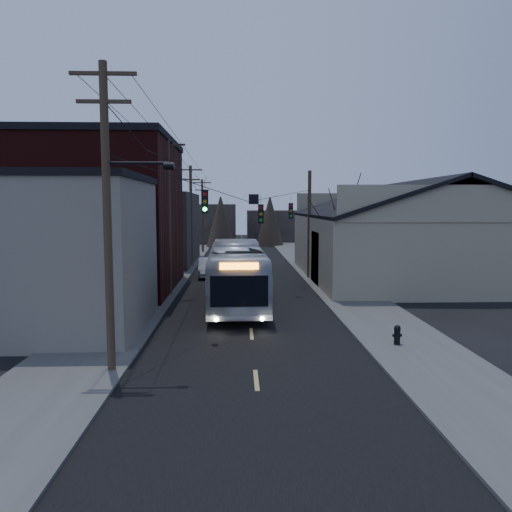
# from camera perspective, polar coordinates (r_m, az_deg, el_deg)

# --- Properties ---
(ground) EXTENTS (160.00, 160.00, 0.00)m
(ground) POSITION_cam_1_polar(r_m,az_deg,el_deg) (15.18, 0.31, -16.59)
(ground) COLOR black
(ground) RESTS_ON ground
(road_surface) EXTENTS (9.00, 110.00, 0.02)m
(road_surface) POSITION_cam_1_polar(r_m,az_deg,el_deg) (44.41, -1.28, -1.69)
(road_surface) COLOR black
(road_surface) RESTS_ON ground
(sidewalk_left) EXTENTS (4.00, 110.00, 0.12)m
(sidewalk_left) POSITION_cam_1_polar(r_m,az_deg,el_deg) (44.79, -9.62, -1.65)
(sidewalk_left) COLOR #474744
(sidewalk_left) RESTS_ON ground
(sidewalk_right) EXTENTS (4.00, 110.00, 0.12)m
(sidewalk_right) POSITION_cam_1_polar(r_m,az_deg,el_deg) (44.96, 7.04, -1.58)
(sidewalk_right) COLOR #474744
(sidewalk_right) RESTS_ON ground
(building_clapboard) EXTENTS (8.00, 8.00, 7.00)m
(building_clapboard) POSITION_cam_1_polar(r_m,az_deg,el_deg) (24.63, -22.03, 0.04)
(building_clapboard) COLOR slate
(building_clapboard) RESTS_ON ground
(building_brick) EXTENTS (10.00, 12.00, 10.00)m
(building_brick) POSITION_cam_1_polar(r_m,az_deg,el_deg) (35.32, -17.56, 4.24)
(building_brick) COLOR black
(building_brick) RESTS_ON ground
(building_left_far) EXTENTS (9.00, 14.00, 7.00)m
(building_left_far) POSITION_cam_1_polar(r_m,az_deg,el_deg) (50.87, -12.16, 3.07)
(building_left_far) COLOR #2E2824
(building_left_far) RESTS_ON ground
(warehouse) EXTENTS (16.16, 20.60, 7.73)m
(warehouse) POSITION_cam_1_polar(r_m,az_deg,el_deg) (41.44, 17.10, 1.25)
(warehouse) COLOR gray
(warehouse) RESTS_ON ground
(building_far_left) EXTENTS (10.00, 12.00, 6.00)m
(building_far_left) POSITION_cam_1_polar(r_m,az_deg,el_deg) (79.27, -5.97, 3.73)
(building_far_left) COLOR #2E2824
(building_far_left) RESTS_ON ground
(building_far_right) EXTENTS (12.00, 14.00, 5.00)m
(building_far_right) POSITION_cam_1_polar(r_m,az_deg,el_deg) (84.44, 3.12, 3.54)
(building_far_right) COLOR #2E2824
(building_far_right) RESTS_ON ground
(bare_tree) EXTENTS (0.40, 0.40, 7.20)m
(bare_tree) POSITION_cam_1_polar(r_m,az_deg,el_deg) (34.83, 9.70, 2.10)
(bare_tree) COLOR black
(bare_tree) RESTS_ON ground
(utility_lines) EXTENTS (11.24, 45.28, 10.50)m
(utility_lines) POSITION_cam_1_polar(r_m,az_deg,el_deg) (38.27, -5.86, 4.51)
(utility_lines) COLOR #382B1E
(utility_lines) RESTS_ON ground
(bus) EXTENTS (3.36, 13.18, 3.65)m
(bus) POSITION_cam_1_polar(r_m,az_deg,el_deg) (29.24, -2.24, -2.00)
(bus) COLOR silver
(bus) RESTS_ON ground
(parked_car) EXTENTS (1.87, 4.74, 1.53)m
(parked_car) POSITION_cam_1_polar(r_m,az_deg,el_deg) (40.82, -5.43, -1.31)
(parked_car) COLOR #AFB3B7
(parked_car) RESTS_ON ground
(fire_hydrant) EXTENTS (0.38, 0.28, 0.81)m
(fire_hydrant) POSITION_cam_1_polar(r_m,az_deg,el_deg) (21.43, 15.83, -8.57)
(fire_hydrant) COLOR black
(fire_hydrant) RESTS_ON sidewalk_right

